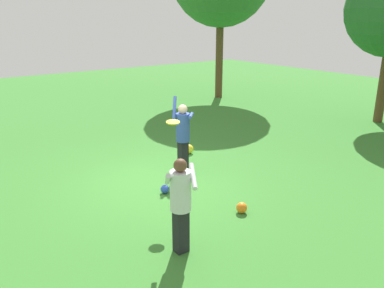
{
  "coord_description": "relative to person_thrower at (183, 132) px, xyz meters",
  "views": [
    {
      "loc": [
        7.29,
        -4.53,
        3.72
      ],
      "look_at": [
        0.76,
        0.31,
        1.05
      ],
      "focal_mm": 36.23,
      "sensor_mm": 36.0,
      "label": 1
    }
  ],
  "objects": [
    {
      "name": "person_catcher",
      "position": [
        2.84,
        -2.05,
        -0.06
      ],
      "size": [
        0.71,
        0.68,
        1.64
      ],
      "rotation": [
        0.0,
        0.0,
        2.62
      ],
      "color": "black",
      "rests_on": "ground_plane"
    },
    {
      "name": "ball_blue",
      "position": [
        0.8,
        -1.06,
        -0.94
      ],
      "size": [
        0.19,
        0.19,
        0.19
      ],
      "primitive_type": "sphere",
      "color": "blue",
      "rests_on": "ground_plane"
    },
    {
      "name": "frisbee",
      "position": [
        1.39,
        -1.21,
        0.75
      ],
      "size": [
        0.35,
        0.35,
        0.05
      ],
      "color": "yellow"
    },
    {
      "name": "ground_plane",
      "position": [
        0.15,
        -0.71,
        -1.03
      ],
      "size": [
        40.0,
        40.0,
        0.0
      ],
      "primitive_type": "plane",
      "color": "#387A2D"
    },
    {
      "name": "ball_orange",
      "position": [
        2.47,
        -0.32,
        -0.92
      ],
      "size": [
        0.22,
        0.22,
        0.22
      ],
      "primitive_type": "sphere",
      "color": "orange",
      "rests_on": "ground_plane"
    },
    {
      "name": "ball_yellow",
      "position": [
        -1.01,
        0.92,
        -0.9
      ],
      "size": [
        0.27,
        0.27,
        0.27
      ],
      "primitive_type": "sphere",
      "color": "yellow",
      "rests_on": "ground_plane"
    },
    {
      "name": "person_thrower",
      "position": [
        0.0,
        0.0,
        0.0
      ],
      "size": [
        0.69,
        0.68,
        1.9
      ],
      "rotation": [
        0.0,
        0.0,
        -0.72
      ],
      "color": "black",
      "rests_on": "ground_plane"
    }
  ]
}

